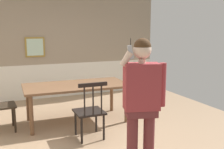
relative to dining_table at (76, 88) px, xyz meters
name	(u,v)px	position (x,y,z in m)	size (l,w,h in m)	color
ground_plane	(83,136)	(-0.11, -0.72, -0.66)	(6.49, 6.49, 0.00)	#9E7F60
room_back_partition	(50,45)	(-0.11, 2.10, 0.72)	(5.90, 0.17, 2.86)	gray
dining_table	(76,88)	(0.00, 0.00, 0.00)	(1.98, 1.02, 0.73)	brown
chair_near_window	(0,105)	(-1.37, 0.03, -0.18)	(0.47, 0.47, 1.00)	#2D2319
chair_by_doorway	(90,111)	(-0.02, -0.88, -0.19)	(0.46, 0.46, 0.97)	black
person_figure	(142,96)	(0.26, -2.06, 0.31)	(0.57, 0.34, 1.67)	brown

